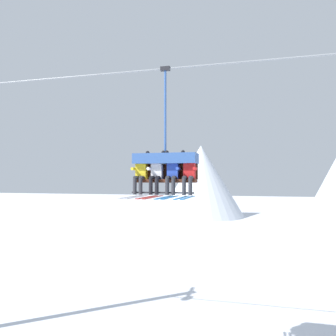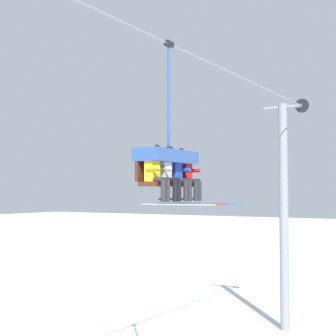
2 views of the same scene
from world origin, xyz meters
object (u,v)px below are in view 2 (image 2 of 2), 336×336
object	(u,v)px
lift_tower_far	(284,210)
chairlift_chair	(166,161)
skier_yellow	(157,173)
skier_blue	(179,175)
skier_white	(169,174)
skier_red	(190,175)

from	to	relation	value
lift_tower_far	chairlift_chair	size ratio (longest dim) A/B	2.49
chairlift_chair	skier_yellow	size ratio (longest dim) A/B	2.18
skier_yellow	chairlift_chair	bearing A→B (deg)	16.57
skier_blue	skier_white	bearing A→B (deg)	180.00
chairlift_chair	skier_white	size ratio (longest dim) A/B	2.18
skier_white	skier_red	bearing A→B (deg)	0.00
lift_tower_far	chairlift_chair	bearing A→B (deg)	-175.96
skier_white	skier_blue	xyz separation A→B (m)	(0.47, 0.00, 0.00)
chairlift_chair	skier_white	world-z (taller)	chairlift_chair
chairlift_chair	skier_blue	bearing A→B (deg)	-42.01
skier_white	skier_blue	world-z (taller)	same
skier_white	skier_red	xyz separation A→B (m)	(0.95, 0.00, 0.00)
skier_white	skier_red	size ratio (longest dim) A/B	1.00
skier_red	skier_white	bearing A→B (deg)	180.00
skier_white	skier_red	world-z (taller)	same
lift_tower_far	skier_blue	xyz separation A→B (m)	(-9.85, -0.92, 1.12)
skier_yellow	skier_red	xyz separation A→B (m)	(1.43, 0.00, 0.00)
chairlift_chair	skier_red	bearing A→B (deg)	-16.57
lift_tower_far	skier_white	size ratio (longest dim) A/B	5.45
lift_tower_far	skier_white	distance (m)	10.42
skier_yellow	skier_blue	xyz separation A→B (m)	(0.95, 0.00, 0.00)
skier_yellow	skier_white	size ratio (longest dim) A/B	1.00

